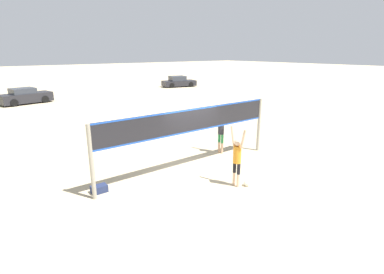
# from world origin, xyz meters

# --- Properties ---
(ground_plane) EXTENTS (200.00, 200.00, 0.00)m
(ground_plane) POSITION_xyz_m (0.00, 0.00, 0.00)
(ground_plane) COLOR #C6B28C
(volleyball_net) EXTENTS (8.18, 0.14, 2.51)m
(volleyball_net) POSITION_xyz_m (0.00, 0.00, 1.77)
(volleyball_net) COLOR gray
(volleyball_net) RESTS_ON ground_plane
(player_spiker) EXTENTS (0.28, 0.71, 2.14)m
(player_spiker) POSITION_xyz_m (0.32, -2.15, 1.13)
(player_spiker) COLOR beige
(player_spiker) RESTS_ON ground_plane
(player_blocker) EXTENTS (0.28, 0.72, 2.26)m
(player_blocker) POSITION_xyz_m (2.34, 0.82, 1.20)
(player_blocker) COLOR tan
(player_blocker) RESTS_ON ground_plane
(volleyball) EXTENTS (0.21, 0.21, 0.21)m
(volleyball) POSITION_xyz_m (0.60, -2.40, 0.11)
(volleyball) COLOR silver
(volleyball) RESTS_ON ground_plane
(gear_bag) EXTENTS (0.53, 0.34, 0.25)m
(gear_bag) POSITION_xyz_m (-3.74, 0.35, 0.12)
(gear_bag) COLOR navy
(gear_bag) RESTS_ON ground_plane
(parked_car_near) EXTENTS (4.51, 2.50, 1.42)m
(parked_car_near) POSITION_xyz_m (-2.22, 21.71, 0.65)
(parked_car_near) COLOR #232328
(parked_car_near) RESTS_ON ground_plane
(parked_car_far) EXTENTS (4.68, 2.87, 1.41)m
(parked_car_far) POSITION_xyz_m (16.43, 23.96, 0.63)
(parked_car_far) COLOR #232328
(parked_car_far) RESTS_ON ground_plane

